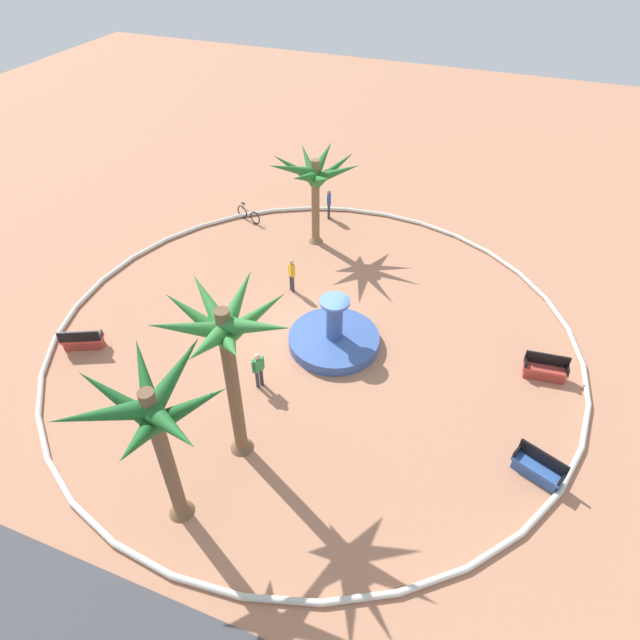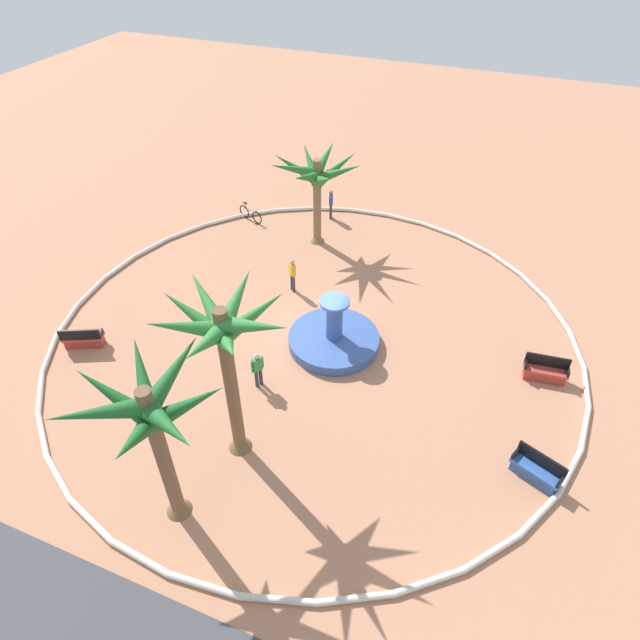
{
  "view_description": "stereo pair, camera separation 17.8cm",
  "coord_description": "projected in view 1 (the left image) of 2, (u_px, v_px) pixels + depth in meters",
  "views": [
    {
      "loc": [
        -6.19,
        15.41,
        15.03
      ],
      "look_at": [
        -0.28,
        0.05,
        1.0
      ],
      "focal_mm": 30.45,
      "sensor_mm": 36.0,
      "label": 1
    },
    {
      "loc": [
        -6.35,
        15.34,
        15.03
      ],
      "look_at": [
        -0.28,
        0.05,
        1.0
      ],
      "focal_mm": 30.45,
      "sensor_mm": 36.0,
      "label": 2
    }
  ],
  "objects": [
    {
      "name": "bench_west",
      "position": [
        83.0,
        341.0,
        21.64
      ],
      "size": [
        1.66,
        1.13,
        1.0
      ],
      "color": "#B73D33",
      "rests_on": "ground"
    },
    {
      "name": "person_cyclist_helmet",
      "position": [
        329.0,
        203.0,
        29.13
      ],
      "size": [
        0.31,
        0.5,
        1.66
      ],
      "color": "#33333D",
      "rests_on": "ground"
    },
    {
      "name": "plaza_curb",
      "position": [
        314.0,
        334.0,
        22.32
      ],
      "size": [
        21.37,
        21.37,
        0.2
      ],
      "primitive_type": "torus",
      "color": "silver",
      "rests_on": "ground"
    },
    {
      "name": "person_pedestrian_stroll",
      "position": [
        292.0,
        274.0,
        24.15
      ],
      "size": [
        0.42,
        0.38,
        1.67
      ],
      "color": "#33333D",
      "rests_on": "ground"
    },
    {
      "name": "fountain",
      "position": [
        334.0,
        338.0,
        21.81
      ],
      "size": [
        3.66,
        3.66,
        2.26
      ],
      "color": "#38569E",
      "rests_on": "ground"
    },
    {
      "name": "palm_tree_mid_plaza",
      "position": [
        153.0,
        419.0,
        13.56
      ],
      "size": [
        4.24,
        4.34,
        5.62
      ],
      "color": "brown",
      "rests_on": "ground"
    },
    {
      "name": "bench_north",
      "position": [
        537.0,
        469.0,
        17.1
      ],
      "size": [
        1.67,
        1.07,
        1.0
      ],
      "color": "#335BA8",
      "rests_on": "ground"
    },
    {
      "name": "bicycle_red_frame",
      "position": [
        249.0,
        214.0,
        29.28
      ],
      "size": [
        1.64,
        0.68,
        0.94
      ],
      "color": "black",
      "rests_on": "ground"
    },
    {
      "name": "ground_plane",
      "position": [
        314.0,
        336.0,
        22.38
      ],
      "size": [
        80.0,
        80.0,
        0.0
      ],
      "primitive_type": "plane",
      "color": "tan"
    },
    {
      "name": "person_cyclist_photo",
      "position": [
        258.0,
        368.0,
        19.7
      ],
      "size": [
        0.34,
        0.47,
        1.61
      ],
      "color": "#33333D",
      "rests_on": "ground"
    },
    {
      "name": "palm_tree_near_fountain",
      "position": [
        225.0,
        340.0,
        15.0
      ],
      "size": [
        4.02,
        4.09,
        6.2
      ],
      "color": "brown",
      "rests_on": "ground"
    },
    {
      "name": "palm_tree_by_curb",
      "position": [
        315.0,
        176.0,
        25.61
      ],
      "size": [
        4.43,
        4.56,
        4.67
      ],
      "color": "brown",
      "rests_on": "ground"
    },
    {
      "name": "bench_east",
      "position": [
        545.0,
        370.0,
        20.41
      ],
      "size": [
        1.64,
        0.67,
        1.0
      ],
      "color": "#B73D33",
      "rests_on": "ground"
    }
  ]
}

